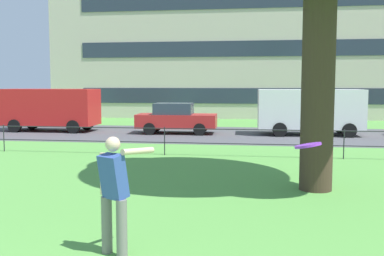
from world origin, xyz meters
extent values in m
cube|color=#4C4C51|center=(0.00, 19.90, 0.00)|extent=(80.00, 7.87, 0.01)
cylinder|color=#232328|center=(-6.12, 13.03, 0.50)|extent=(0.04, 0.04, 1.00)
cylinder|color=#232328|center=(0.00, 13.03, 0.50)|extent=(0.04, 0.04, 1.00)
cylinder|color=#232328|center=(6.12, 13.03, 0.50)|extent=(0.04, 0.04, 1.00)
cylinder|color=#232328|center=(0.00, 13.03, 0.45)|extent=(36.74, 0.03, 0.03)
cylinder|color=#232328|center=(0.00, 13.03, 0.95)|extent=(36.74, 0.03, 0.03)
cylinder|color=#423023|center=(4.66, 8.32, 2.65)|extent=(0.77, 0.77, 5.29)
cylinder|color=slate|center=(1.08, 3.64, 0.43)|extent=(0.16, 0.16, 0.86)
cylinder|color=slate|center=(1.36, 3.49, 0.43)|extent=(0.16, 0.16, 0.86)
cube|color=#334C99|center=(1.22, 3.56, 1.18)|extent=(0.47, 0.46, 0.67)
sphere|color=beige|center=(1.22, 3.56, 1.65)|extent=(0.22, 0.22, 0.22)
cylinder|color=beige|center=(1.54, 3.74, 1.54)|extent=(0.38, 0.59, 0.13)
cylinder|color=beige|center=(1.02, 3.68, 1.19)|extent=(0.09, 0.09, 0.62)
cylinder|color=purple|center=(3.80, 1.96, 1.90)|extent=(0.34, 0.34, 0.08)
cube|color=red|center=(-7.73, 20.23, 1.29)|extent=(5.01, 2.00, 1.90)
cube|color=#283342|center=(-5.73, 20.22, 1.62)|extent=(0.13, 1.67, 0.76)
cylinder|color=black|center=(-6.02, 21.15, 0.34)|extent=(0.68, 0.24, 0.68)
cylinder|color=black|center=(-6.03, 19.29, 0.34)|extent=(0.68, 0.24, 0.68)
cylinder|color=black|center=(-9.22, 21.18, 0.34)|extent=(0.68, 0.24, 0.68)
cylinder|color=black|center=(-9.23, 19.31, 0.34)|extent=(0.68, 0.24, 0.68)
cube|color=red|center=(-0.83, 20.02, 0.64)|extent=(4.05, 1.82, 0.68)
cube|color=#2D3847|center=(-0.98, 20.02, 1.26)|extent=(1.95, 1.58, 0.56)
cylinder|color=black|center=(0.39, 20.87, 0.30)|extent=(0.61, 0.22, 0.60)
cylinder|color=black|center=(0.44, 19.26, 0.30)|extent=(0.61, 0.22, 0.60)
cylinder|color=black|center=(-2.09, 20.79, 0.30)|extent=(0.61, 0.22, 0.60)
cylinder|color=black|center=(-2.04, 19.18, 0.30)|extent=(0.61, 0.22, 0.60)
cube|color=white|center=(5.74, 20.30, 1.29)|extent=(5.06, 2.13, 1.90)
cube|color=#283342|center=(7.74, 20.36, 1.62)|extent=(0.18, 1.67, 0.76)
cylinder|color=black|center=(7.41, 21.28, 0.34)|extent=(0.69, 0.26, 0.68)
cylinder|color=black|center=(7.47, 19.42, 0.34)|extent=(0.69, 0.26, 0.68)
cylinder|color=black|center=(4.21, 21.18, 0.34)|extent=(0.69, 0.26, 0.68)
cylinder|color=black|center=(4.28, 19.32, 0.34)|extent=(0.69, 0.26, 0.68)
cube|color=beige|center=(3.90, 35.22, 6.61)|extent=(32.28, 10.60, 13.22)
cube|color=#283342|center=(3.90, 29.88, 1.65)|extent=(27.12, 0.06, 1.10)
cube|color=#283342|center=(3.90, 29.88, 4.96)|extent=(27.12, 0.06, 1.10)
cube|color=#283342|center=(3.90, 29.88, 8.26)|extent=(27.12, 0.06, 1.10)
camera|label=1|loc=(3.31, -2.77, 2.53)|focal=42.98mm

